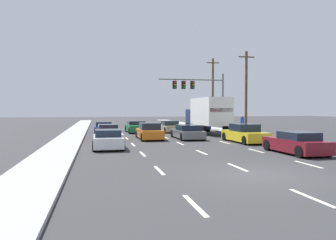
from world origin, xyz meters
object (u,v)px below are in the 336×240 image
object	(u,v)px
car_blue	(103,128)
utility_pole_far	(213,92)
car_gray	(187,132)
car_orange	(149,132)
car_white	(108,140)
traffic_signal_mast	(194,88)
car_green	(136,127)
car_tan	(169,127)
pedestrian_near_corner	(242,124)
car_yellow	(245,134)
box_truck	(207,114)
car_red	(108,132)
car_maroon	(296,143)
utility_pole_mid	(246,90)

from	to	relation	value
car_blue	utility_pole_far	world-z (taller)	utility_pole_far
car_gray	utility_pole_far	xyz separation A→B (m)	(8.50, 17.49, 4.35)
utility_pole_far	car_orange	bearing A→B (deg)	-124.29
car_white	traffic_signal_mast	bearing A→B (deg)	58.08
car_green	car_orange	size ratio (longest dim) A/B	1.00
car_tan	pedestrian_near_corner	xyz separation A→B (m)	(6.01, -5.29, 0.47)
car_yellow	car_white	bearing A→B (deg)	-170.18
car_blue	box_truck	xyz separation A→B (m)	(10.22, -2.68, 1.48)
car_red	pedestrian_near_corner	distance (m)	12.91
car_green	traffic_signal_mast	xyz separation A→B (m)	(7.50, 3.70, 4.44)
car_maroon	utility_pole_far	size ratio (longest dim) A/B	0.45
car_white	car_maroon	bearing A→B (deg)	-25.04
car_white	utility_pole_mid	size ratio (longest dim) A/B	0.48
car_white	car_gray	xyz separation A→B (m)	(6.71, 5.40, -0.00)
car_red	pedestrian_near_corner	size ratio (longest dim) A/B	2.59
car_red	traffic_signal_mast	bearing A→B (deg)	45.55
box_truck	car_yellow	size ratio (longest dim) A/B	1.68
car_red	car_gray	bearing A→B (deg)	-10.36
car_red	box_truck	xyz separation A→B (m)	(10.00, 3.94, 1.47)
car_red	car_green	distance (m)	7.89
car_orange	traffic_signal_mast	size ratio (longest dim) A/B	0.56
car_tan	box_truck	bearing A→B (deg)	-43.96
car_orange	pedestrian_near_corner	distance (m)	9.79
box_truck	utility_pole_mid	size ratio (longest dim) A/B	0.90
car_tan	utility_pole_far	size ratio (longest dim) A/B	0.48
car_blue	traffic_signal_mast	world-z (taller)	traffic_signal_mast
car_gray	box_truck	world-z (taller)	box_truck
box_truck	utility_pole_mid	world-z (taller)	utility_pole_mid
car_gray	pedestrian_near_corner	world-z (taller)	pedestrian_near_corner
car_tan	car_gray	world-z (taller)	car_tan
car_green	traffic_signal_mast	size ratio (longest dim) A/B	0.56
car_red	box_truck	bearing A→B (deg)	21.49
car_green	utility_pole_far	xyz separation A→B (m)	(11.82, 9.09, 4.34)
traffic_signal_mast	pedestrian_near_corner	size ratio (longest dim) A/B	4.60
car_blue	car_red	distance (m)	6.63
car_white	car_gray	distance (m)	8.62
car_blue	car_orange	xyz separation A→B (m)	(3.56, -7.45, 0.05)
utility_pole_mid	box_truck	bearing A→B (deg)	-160.60
car_blue	car_maroon	xyz separation A→B (m)	(10.19, -17.97, 0.02)
car_blue	box_truck	distance (m)	10.67
car_red	utility_pole_mid	size ratio (longest dim) A/B	0.53
car_white	car_gray	size ratio (longest dim) A/B	0.91
traffic_signal_mast	utility_pole_far	xyz separation A→B (m)	(4.32, 5.39, -0.10)
box_truck	utility_pole_far	distance (m)	13.64
car_white	pedestrian_near_corner	xyz separation A→B (m)	(12.98, 8.35, 0.47)
box_truck	pedestrian_near_corner	xyz separation A→B (m)	(2.78, -2.18, -1.01)
utility_pole_mid	pedestrian_near_corner	distance (m)	5.71
utility_pole_mid	utility_pole_far	size ratio (longest dim) A/B	0.92
car_white	car_red	bearing A→B (deg)	88.25
car_blue	box_truck	size ratio (longest dim) A/B	0.58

